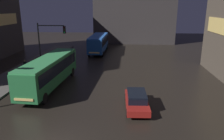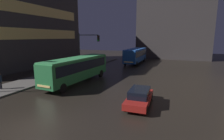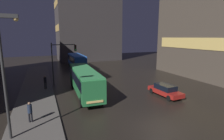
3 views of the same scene
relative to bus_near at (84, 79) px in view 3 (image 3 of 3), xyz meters
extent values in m
plane|color=black|center=(3.46, -10.33, -1.93)|extent=(120.00, 120.00, 0.00)
cube|color=#56514C|center=(-5.54, -0.33, -1.85)|extent=(4.00, 48.00, 0.15)
cube|color=#4C4238|center=(23.51, 0.61, 5.24)|extent=(10.00, 20.27, 14.33)
cube|color=#EAC66B|center=(18.56, 0.61, 4.02)|extent=(0.24, 17.23, 1.80)
cube|color=#383333|center=(9.15, 33.54, 10.46)|extent=(18.00, 12.00, 24.77)
cube|color=#E0B25B|center=(0.20, 33.54, 7.55)|extent=(0.24, 10.20, 1.80)
cube|color=#E0B25B|center=(0.20, 33.54, 14.33)|extent=(0.24, 10.20, 1.80)
cube|color=#236B38|center=(0.00, 0.00, -0.17)|extent=(2.86, 10.92, 2.41)
cube|color=black|center=(0.00, 0.00, 0.29)|extent=(2.87, 10.06, 1.10)
cube|color=#399252|center=(0.00, 0.00, 1.12)|extent=(2.80, 10.70, 0.16)
cube|color=#F4CC72|center=(-0.28, -5.42, -0.98)|extent=(1.62, 0.18, 0.20)
cylinder|color=black|center=(0.85, -4.06, -1.43)|extent=(0.30, 1.01, 1.00)
cylinder|color=black|center=(-1.26, -3.95, -1.43)|extent=(0.30, 1.01, 1.00)
cylinder|color=black|center=(1.26, 3.95, -1.43)|extent=(0.30, 1.01, 1.00)
cylinder|color=black|center=(-0.85, 4.06, -1.43)|extent=(0.30, 1.01, 1.00)
cube|color=#194793|center=(2.56, 18.15, -0.16)|extent=(2.57, 9.65, 2.43)
cube|color=black|center=(2.56, 18.15, 0.30)|extent=(2.62, 8.88, 1.10)
cube|color=blue|center=(2.56, 18.15, 1.13)|extent=(2.52, 9.45, 0.16)
cube|color=#F4CC72|center=(2.52, 13.32, -0.98)|extent=(1.74, 0.11, 0.20)
cylinder|color=black|center=(3.68, 14.73, -1.43)|extent=(0.26, 1.00, 1.00)
cylinder|color=black|center=(1.39, 14.75, -1.43)|extent=(0.26, 1.00, 1.00)
cylinder|color=black|center=(3.73, 21.55, -1.43)|extent=(0.26, 1.00, 1.00)
cylinder|color=black|center=(1.45, 21.57, -1.43)|extent=(0.26, 1.00, 1.00)
cube|color=maroon|center=(8.76, -4.31, -1.38)|extent=(1.99, 4.54, 0.50)
cube|color=black|center=(8.76, -4.31, -0.83)|extent=(1.62, 2.53, 0.60)
cylinder|color=black|center=(9.64, -5.80, -1.61)|extent=(0.23, 0.65, 0.64)
cylinder|color=black|center=(8.04, -5.88, -1.61)|extent=(0.23, 0.65, 0.64)
cylinder|color=black|center=(9.48, -2.74, -1.61)|extent=(0.23, 0.65, 0.64)
cylinder|color=black|center=(7.88, -2.82, -1.61)|extent=(0.23, 0.65, 0.64)
cylinder|color=black|center=(-5.90, -5.78, -1.37)|extent=(0.14, 0.14, 0.81)
cylinder|color=black|center=(-5.72, -5.78, -1.37)|extent=(0.14, 0.14, 0.81)
cylinder|color=#1E283D|center=(-5.81, -5.78, -0.63)|extent=(0.42, 0.42, 0.67)
sphere|color=#8C664C|center=(-5.81, -5.78, -0.18)|extent=(0.22, 0.22, 0.22)
cylinder|color=black|center=(-4.51, 3.65, -1.35)|extent=(0.14, 0.14, 0.86)
cylinder|color=black|center=(-4.33, 3.65, -1.35)|extent=(0.14, 0.14, 0.86)
cylinder|color=black|center=(-4.42, 3.65, -0.55)|extent=(0.40, 0.40, 0.72)
sphere|color=#8C664C|center=(-4.42, 3.65, -0.08)|extent=(0.22, 0.22, 0.22)
cylinder|color=#2D2D2D|center=(-3.24, 5.68, 1.16)|extent=(0.16, 0.16, 6.17)
cylinder|color=#2D2D2D|center=(-1.57, 5.68, 3.94)|extent=(3.34, 0.12, 0.12)
cube|color=black|center=(0.10, 5.68, 3.44)|extent=(0.30, 0.24, 0.90)
sphere|color=#390706|center=(0.10, 5.54, 3.72)|extent=(0.18, 0.18, 0.18)
sphere|color=#3B2B07|center=(0.10, 5.54, 3.44)|extent=(0.18, 0.18, 0.18)
sphere|color=green|center=(0.10, 5.54, 3.16)|extent=(0.18, 0.18, 0.18)
cylinder|color=#2D2D2D|center=(-6.97, -7.81, 2.33)|extent=(0.18, 0.18, 8.21)
cube|color=#383838|center=(-6.37, -7.81, 6.28)|extent=(1.10, 0.36, 0.24)
sphere|color=#F4CC72|center=(-5.97, -7.81, 6.13)|extent=(0.32, 0.32, 0.32)
camera|label=1|loc=(8.00, -20.93, 6.19)|focal=35.00mm
camera|label=2|loc=(11.82, -17.86, 3.66)|focal=28.00mm
camera|label=3|loc=(-4.66, -20.44, 5.01)|focal=28.00mm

